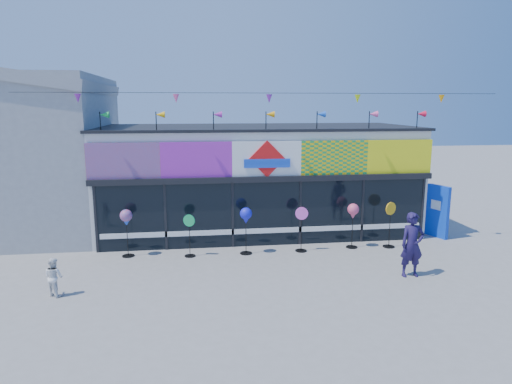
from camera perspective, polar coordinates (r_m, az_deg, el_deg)
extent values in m
plane|color=gray|center=(13.19, 3.67, -11.09)|extent=(80.00, 80.00, 0.00)
cube|color=silver|center=(18.39, 0.09, 1.71)|extent=(12.00, 5.00, 4.00)
cube|color=black|center=(16.07, 1.32, -2.73)|extent=(11.60, 0.12, 2.30)
cube|color=black|center=(15.79, 1.36, 1.65)|extent=(12.00, 0.30, 0.20)
cube|color=white|center=(16.20, 1.33, -4.82)|extent=(11.40, 0.10, 0.18)
cube|color=black|center=(18.18, 0.10, 8.10)|extent=(12.20, 5.20, 0.10)
cube|color=black|center=(16.23, -19.38, -3.22)|extent=(0.08, 0.14, 2.30)
cube|color=black|center=(15.91, -11.24, -3.08)|extent=(0.08, 0.14, 2.30)
cube|color=black|center=(15.93, -2.95, -2.87)|extent=(0.08, 0.14, 2.30)
cube|color=black|center=(16.29, 5.50, -2.59)|extent=(0.08, 0.14, 2.30)
cube|color=black|center=(16.95, 13.10, -2.30)|extent=(0.08, 0.14, 2.30)
cube|color=black|center=(17.89, 20.02, -1.99)|extent=(0.08, 0.14, 2.30)
cube|color=red|center=(15.70, -16.25, 3.75)|extent=(2.40, 0.08, 1.20)
cube|color=#B127B6|center=(15.52, -7.44, 4.01)|extent=(2.40, 0.08, 1.20)
cube|color=white|center=(15.71, 1.36, 4.18)|extent=(2.40, 0.08, 1.20)
cube|color=yellow|center=(16.26, 9.77, 4.26)|extent=(2.40, 0.08, 1.20)
cube|color=#FFF515|center=(17.13, 17.48, 4.24)|extent=(2.40, 0.08, 1.20)
cube|color=red|center=(15.65, 1.40, 4.16)|extent=(1.27, 0.06, 1.27)
cube|color=blue|center=(15.65, 1.41, 3.60)|extent=(1.60, 0.05, 0.30)
cube|color=red|center=(16.03, -13.10, -3.51)|extent=(0.78, 0.03, 0.78)
cube|color=purple|center=(15.92, -8.30, -2.88)|extent=(0.92, 0.03, 0.92)
cube|color=#E64CA3|center=(15.90, -3.48, -1.91)|extent=(0.78, 0.03, 0.78)
cube|color=#2C1BEA|center=(16.14, 1.30, -3.03)|extent=(0.92, 0.03, 0.92)
cube|color=#EB4D16|center=(16.34, 5.96, -2.06)|extent=(0.78, 0.03, 0.78)
cube|color=#F5518B|center=(16.65, 10.48, -1.06)|extent=(0.92, 0.03, 0.92)
cube|color=#6328BA|center=(17.24, 14.66, -2.88)|extent=(0.78, 0.03, 0.78)
cylinder|color=black|center=(15.95, -18.88, 8.22)|extent=(0.03, 0.03, 0.70)
cone|color=green|center=(15.91, -18.44, 9.14)|extent=(0.30, 0.22, 0.22)
cylinder|color=black|center=(15.70, -12.36, 8.51)|extent=(0.03, 0.03, 0.70)
cone|color=#EBA80C|center=(15.68, -11.88, 9.44)|extent=(0.30, 0.22, 0.22)
cylinder|color=black|center=(15.67, -5.34, 8.71)|extent=(0.03, 0.03, 0.70)
cone|color=purple|center=(15.66, -4.84, 9.63)|extent=(0.30, 0.22, 0.22)
cylinder|color=black|center=(15.84, 1.25, 8.78)|extent=(0.03, 0.03, 0.70)
cone|color=orange|center=(15.86, 1.76, 9.68)|extent=(0.30, 0.22, 0.22)
cylinder|color=black|center=(16.22, 7.62, 8.73)|extent=(0.03, 0.03, 0.70)
cone|color=blue|center=(16.25, 8.13, 9.61)|extent=(0.30, 0.22, 0.22)
cylinder|color=black|center=(16.81, 13.96, 8.58)|extent=(0.03, 0.03, 0.70)
cone|color=#FA539B|center=(16.86, 14.44, 9.42)|extent=(0.30, 0.22, 0.22)
cylinder|color=black|center=(17.55, 19.49, 8.37)|extent=(0.03, 0.03, 0.70)
cone|color=red|center=(17.61, 19.95, 9.16)|extent=(0.30, 0.22, 0.22)
cylinder|color=black|center=(15.19, 1.66, 12.27)|extent=(16.00, 0.01, 0.01)
cone|color=purple|center=(15.41, -21.38, 10.85)|extent=(0.20, 0.20, 0.28)
cone|color=#FA5396|center=(15.00, -9.96, 11.44)|extent=(0.20, 0.20, 0.28)
cone|color=purple|center=(15.19, 1.65, 11.59)|extent=(0.20, 0.20, 0.28)
cone|color=#C1EF14|center=(15.95, 12.56, 11.30)|extent=(0.20, 0.20, 0.28)
cone|color=#FF9B0D|center=(17.21, 22.16, 10.72)|extent=(0.20, 0.20, 0.28)
cube|color=#999B9E|center=(20.53, -29.28, 4.10)|extent=(8.00, 7.00, 6.00)
cube|color=blue|center=(18.46, 21.75, -2.25)|extent=(0.47, 0.98, 1.97)
cube|color=white|center=(18.37, 21.59, -1.51)|extent=(0.18, 0.43, 0.35)
cylinder|color=black|center=(15.79, -15.67, -7.68)|extent=(0.40, 0.40, 0.03)
cylinder|color=black|center=(15.59, -15.80, -5.36)|extent=(0.02, 0.02, 1.30)
sphere|color=blue|center=(15.41, -15.93, -2.85)|extent=(0.40, 0.40, 0.40)
cone|color=blue|center=(15.47, -15.88, -3.75)|extent=(0.20, 0.20, 0.18)
cylinder|color=black|center=(15.36, -8.24, -7.91)|extent=(0.36, 0.36, 0.03)
cylinder|color=black|center=(15.18, -8.30, -5.76)|extent=(0.02, 0.02, 1.17)
cylinder|color=#17994F|center=(15.02, -8.37, -3.55)|extent=(0.38, 0.17, 0.40)
cylinder|color=black|center=(15.47, -1.25, -7.65)|extent=(0.40, 0.40, 0.03)
cylinder|color=black|center=(15.27, -1.26, -5.27)|extent=(0.02, 0.02, 1.30)
sphere|color=#181ED4|center=(15.09, -1.27, -2.71)|extent=(0.40, 0.40, 0.40)
cone|color=#181ED4|center=(15.15, -1.27, -3.63)|extent=(0.20, 0.20, 0.18)
cylinder|color=black|center=(15.80, 5.64, -7.30)|extent=(0.39, 0.39, 0.03)
cylinder|color=black|center=(15.61, 5.69, -5.03)|extent=(0.02, 0.02, 1.27)
cylinder|color=#F953D5|center=(15.44, 5.73, -2.68)|extent=(0.43, 0.11, 0.43)
cylinder|color=black|center=(16.45, 11.86, -6.74)|extent=(0.40, 0.40, 0.03)
cylinder|color=black|center=(16.27, 11.96, -4.52)|extent=(0.02, 0.02, 1.30)
sphere|color=#D7476F|center=(16.10, 12.05, -2.12)|extent=(0.40, 0.40, 0.40)
cone|color=#D7476F|center=(16.16, 12.02, -2.98)|extent=(0.20, 0.20, 0.18)
cylinder|color=black|center=(16.82, 16.24, -6.56)|extent=(0.41, 0.41, 0.03)
cylinder|color=black|center=(16.63, 16.37, -4.31)|extent=(0.02, 0.02, 1.34)
cylinder|color=gold|center=(16.47, 16.50, -2.00)|extent=(0.43, 0.22, 0.45)
imported|color=#1D1541|center=(13.99, 18.94, -6.26)|extent=(0.69, 0.46, 1.90)
imported|color=white|center=(13.18, -23.94, -9.66)|extent=(0.58, 0.52, 1.03)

